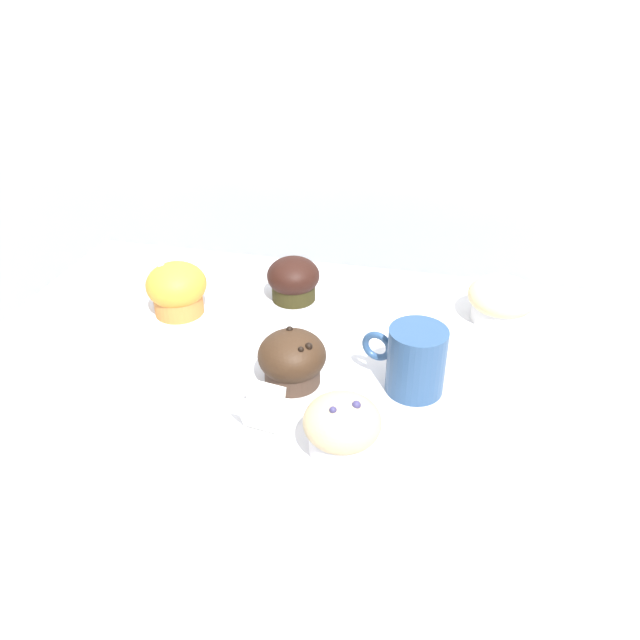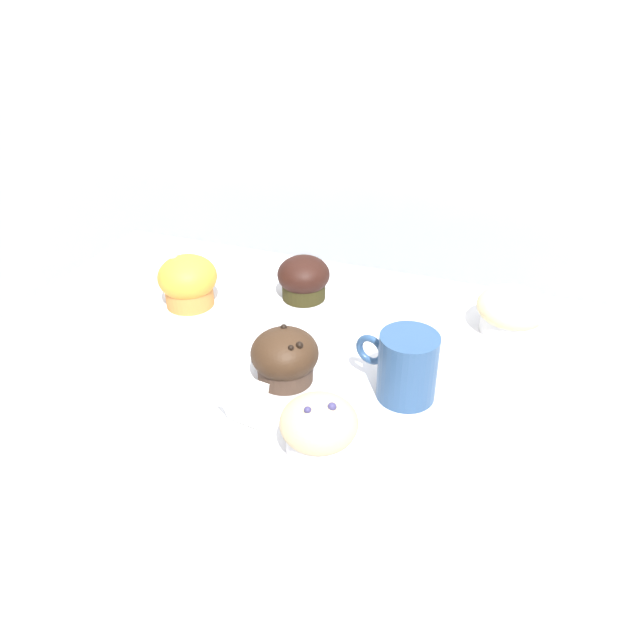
{
  "view_description": "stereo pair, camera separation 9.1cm",
  "coord_description": "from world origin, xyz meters",
  "px_view_note": "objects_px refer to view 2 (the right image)",
  "views": [
    {
      "loc": [
        0.18,
        -0.71,
        1.46
      ],
      "look_at": [
        0.01,
        0.05,
        0.98
      ],
      "focal_mm": 35.0,
      "sensor_mm": 36.0,
      "label": 1
    },
    {
      "loc": [
        0.27,
        -0.68,
        1.46
      ],
      "look_at": [
        0.01,
        0.05,
        0.98
      ],
      "focal_mm": 35.0,
      "sensor_mm": 36.0,
      "label": 2
    }
  ],
  "objects_px": {
    "coffee_cup": "(407,365)",
    "serving_plate": "(136,386)",
    "muffin_front_center": "(188,281)",
    "muffin_back_left": "(319,428)",
    "muffin_front_right": "(304,278)",
    "muffin_back_right": "(285,357)",
    "muffin_front_left": "(511,311)"
  },
  "relations": [
    {
      "from": "muffin_back_right",
      "to": "muffin_front_left",
      "type": "height_order",
      "value": "muffin_back_right"
    },
    {
      "from": "muffin_back_right",
      "to": "muffin_front_left",
      "type": "distance_m",
      "value": 0.36
    },
    {
      "from": "muffin_front_center",
      "to": "coffee_cup",
      "type": "xyz_separation_m",
      "value": [
        0.39,
        -0.12,
        0.01
      ]
    },
    {
      "from": "muffin_front_left",
      "to": "muffin_front_right",
      "type": "height_order",
      "value": "muffin_front_right"
    },
    {
      "from": "muffin_front_left",
      "to": "serving_plate",
      "type": "relative_size",
      "value": 0.51
    },
    {
      "from": "serving_plate",
      "to": "muffin_front_left",
      "type": "bearing_deg",
      "value": 34.86
    },
    {
      "from": "serving_plate",
      "to": "muffin_back_right",
      "type": "bearing_deg",
      "value": 26.21
    },
    {
      "from": "muffin_front_center",
      "to": "coffee_cup",
      "type": "height_order",
      "value": "coffee_cup"
    },
    {
      "from": "muffin_front_center",
      "to": "muffin_back_left",
      "type": "xyz_separation_m",
      "value": [
        0.32,
        -0.26,
        -0.0
      ]
    },
    {
      "from": "muffin_back_left",
      "to": "coffee_cup",
      "type": "height_order",
      "value": "coffee_cup"
    },
    {
      "from": "muffin_back_left",
      "to": "muffin_front_right",
      "type": "xyz_separation_m",
      "value": [
        -0.15,
        0.34,
        -0.0
      ]
    },
    {
      "from": "muffin_front_center",
      "to": "muffin_front_left",
      "type": "distance_m",
      "value": 0.51
    },
    {
      "from": "muffin_front_right",
      "to": "serving_plate",
      "type": "xyz_separation_m",
      "value": [
        -0.12,
        -0.31,
        -0.03
      ]
    },
    {
      "from": "muffin_front_center",
      "to": "serving_plate",
      "type": "height_order",
      "value": "muffin_front_center"
    },
    {
      "from": "muffin_front_right",
      "to": "serving_plate",
      "type": "bearing_deg",
      "value": -111.45
    },
    {
      "from": "muffin_front_right",
      "to": "coffee_cup",
      "type": "distance_m",
      "value": 0.3
    },
    {
      "from": "muffin_back_left",
      "to": "coffee_cup",
      "type": "xyz_separation_m",
      "value": [
        0.07,
        0.14,
        0.01
      ]
    },
    {
      "from": "muffin_back_right",
      "to": "muffin_front_left",
      "type": "relative_size",
      "value": 0.87
    },
    {
      "from": "muffin_front_left",
      "to": "muffin_front_right",
      "type": "xyz_separation_m",
      "value": [
        -0.34,
        -0.01,
        0.0
      ]
    },
    {
      "from": "muffin_front_left",
      "to": "serving_plate",
      "type": "distance_m",
      "value": 0.56
    },
    {
      "from": "muffin_back_right",
      "to": "coffee_cup",
      "type": "bearing_deg",
      "value": 7.27
    },
    {
      "from": "muffin_back_right",
      "to": "coffee_cup",
      "type": "xyz_separation_m",
      "value": [
        0.16,
        0.02,
        0.01
      ]
    },
    {
      "from": "muffin_front_left",
      "to": "serving_plate",
      "type": "height_order",
      "value": "muffin_front_left"
    },
    {
      "from": "muffin_front_left",
      "to": "coffee_cup",
      "type": "distance_m",
      "value": 0.24
    },
    {
      "from": "coffee_cup",
      "to": "serving_plate",
      "type": "xyz_separation_m",
      "value": [
        -0.34,
        -0.11,
        -0.04
      ]
    },
    {
      "from": "muffin_back_right",
      "to": "muffin_front_left",
      "type": "bearing_deg",
      "value": 39.67
    },
    {
      "from": "muffin_front_left",
      "to": "muffin_front_right",
      "type": "relative_size",
      "value": 1.21
    },
    {
      "from": "muffin_front_center",
      "to": "muffin_front_left",
      "type": "xyz_separation_m",
      "value": [
        0.51,
        0.09,
        -0.01
      ]
    },
    {
      "from": "muffin_back_left",
      "to": "coffee_cup",
      "type": "relative_size",
      "value": 0.79
    },
    {
      "from": "muffin_back_left",
      "to": "muffin_back_right",
      "type": "height_order",
      "value": "muffin_back_left"
    },
    {
      "from": "serving_plate",
      "to": "muffin_front_center",
      "type": "bearing_deg",
      "value": 101.66
    },
    {
      "from": "coffee_cup",
      "to": "serving_plate",
      "type": "height_order",
      "value": "coffee_cup"
    }
  ]
}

